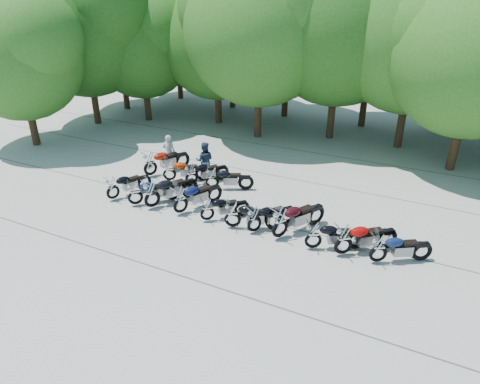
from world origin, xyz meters
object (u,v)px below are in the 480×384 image
at_px(motorcycle_2, 152,193).
at_px(motorcycle_7, 280,222).
at_px(motorcycle_4, 207,209).
at_px(motorcycle_8, 314,235).
at_px(motorcycle_3, 180,199).
at_px(motorcycle_10, 379,248).
at_px(rider_1, 205,160).
at_px(motorcycle_6, 254,219).
at_px(motorcycle_9, 344,239).
at_px(motorcycle_0, 112,187).
at_px(motorcycle_5, 233,214).
at_px(motorcycle_11, 150,163).
at_px(rider_0, 169,152).
at_px(motorcycle_13, 191,173).
at_px(motorcycle_1, 135,192).
at_px(motorcycle_12, 169,170).
at_px(motorcycle_14, 212,177).

distance_m(motorcycle_2, motorcycle_7, 5.76).
relative_size(motorcycle_4, motorcycle_8, 0.94).
bearing_deg(motorcycle_2, motorcycle_4, -151.85).
height_order(motorcycle_3, motorcycle_8, motorcycle_3).
relative_size(motorcycle_10, rider_1, 1.17).
distance_m(motorcycle_6, motorcycle_10, 4.62).
relative_size(motorcycle_7, motorcycle_9, 1.06).
height_order(motorcycle_0, rider_1, rider_1).
distance_m(motorcycle_5, motorcycle_9, 4.33).
xyz_separation_m(motorcycle_8, motorcycle_11, (-9.24, 2.74, 0.10)).
distance_m(motorcycle_10, rider_0, 11.82).
bearing_deg(motorcycle_2, motorcycle_9, -152.63).
xyz_separation_m(motorcycle_4, rider_1, (-2.27, 3.68, 0.36)).
distance_m(motorcycle_3, motorcycle_13, 2.82).
bearing_deg(motorcycle_3, motorcycle_1, 30.06).
distance_m(motorcycle_0, motorcycle_5, 5.87).
relative_size(motorcycle_9, rider_0, 1.31).
bearing_deg(motorcycle_13, motorcycle_11, 37.18).
xyz_separation_m(motorcycle_2, motorcycle_4, (2.66, 0.06, -0.14)).
bearing_deg(motorcycle_0, motorcycle_3, -154.43).
relative_size(motorcycle_6, motorcycle_9, 0.90).
xyz_separation_m(motorcycle_7, motorcycle_10, (3.59, -0.00, -0.11)).
distance_m(motorcycle_2, motorcycle_8, 7.10).
xyz_separation_m(motorcycle_7, motorcycle_8, (1.34, -0.16, -0.11)).
bearing_deg(motorcycle_10, motorcycle_5, 58.59).
bearing_deg(motorcycle_4, motorcycle_5, -136.20).
xyz_separation_m(motorcycle_2, motorcycle_10, (9.34, 0.14, -0.10)).
xyz_separation_m(motorcycle_2, motorcycle_6, (4.72, 0.10, -0.11)).
distance_m(motorcycle_8, motorcycle_11, 9.63).
height_order(motorcycle_10, motorcycle_13, motorcycle_13).
bearing_deg(motorcycle_9, motorcycle_3, 48.41).
height_order(motorcycle_7, rider_1, rider_1).
height_order(motorcycle_9, motorcycle_12, motorcycle_9).
height_order(motorcycle_3, motorcycle_10, motorcycle_3).
xyz_separation_m(motorcycle_0, motorcycle_8, (9.14, 0.11, -0.00)).
distance_m(motorcycle_8, motorcycle_9, 1.06).
bearing_deg(motorcycle_11, motorcycle_9, -168.46).
xyz_separation_m(motorcycle_6, rider_0, (-6.57, 3.86, 0.31)).
height_order(motorcycle_8, motorcycle_10, motorcycle_10).
height_order(motorcycle_7, motorcycle_8, motorcycle_7).
bearing_deg(motorcycle_9, motorcycle_8, 53.59).
bearing_deg(motorcycle_2, motorcycle_14, -89.36).
bearing_deg(motorcycle_10, motorcycle_3, 57.77).
xyz_separation_m(motorcycle_7, motorcycle_9, (2.40, -0.07, -0.04)).
relative_size(motorcycle_1, motorcycle_13, 1.03).
relative_size(motorcycle_2, rider_0, 1.39).
distance_m(motorcycle_9, motorcycle_10, 1.19).
xyz_separation_m(motorcycle_1, motorcycle_3, (2.16, 0.23, 0.04)).
bearing_deg(motorcycle_5, motorcycle_7, -108.96).
relative_size(motorcycle_7, rider_0, 1.39).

